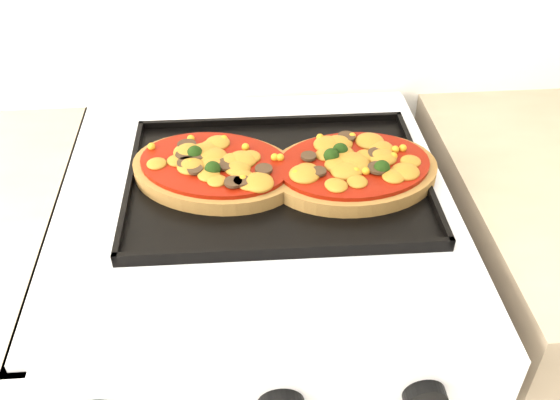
{
  "coord_description": "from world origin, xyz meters",
  "views": [
    {
      "loc": [
        -0.05,
        0.96,
        1.49
      ],
      "look_at": [
        0.01,
        1.67,
        0.92
      ],
      "focal_mm": 40.0,
      "sensor_mm": 36.0,
      "label": 1
    }
  ],
  "objects_px": {
    "pizza_right": "(353,168)",
    "stove": "(260,377)",
    "baking_tray": "(277,179)",
    "pizza_left": "(215,167)"
  },
  "relations": [
    {
      "from": "baking_tray",
      "to": "pizza_right",
      "type": "height_order",
      "value": "pizza_right"
    },
    {
      "from": "stove",
      "to": "baking_tray",
      "type": "distance_m",
      "value": 0.47
    },
    {
      "from": "baking_tray",
      "to": "pizza_right",
      "type": "distance_m",
      "value": 0.12
    },
    {
      "from": "pizza_left",
      "to": "baking_tray",
      "type": "bearing_deg",
      "value": -8.08
    },
    {
      "from": "stove",
      "to": "pizza_right",
      "type": "distance_m",
      "value": 0.51
    },
    {
      "from": "stove",
      "to": "pizza_left",
      "type": "height_order",
      "value": "pizza_left"
    },
    {
      "from": "pizza_right",
      "to": "baking_tray",
      "type": "bearing_deg",
      "value": 177.24
    },
    {
      "from": "pizza_right",
      "to": "stove",
      "type": "bearing_deg",
      "value": -174.59
    },
    {
      "from": "baking_tray",
      "to": "pizza_left",
      "type": "distance_m",
      "value": 0.1
    },
    {
      "from": "stove",
      "to": "pizza_right",
      "type": "relative_size",
      "value": 3.54
    }
  ]
}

